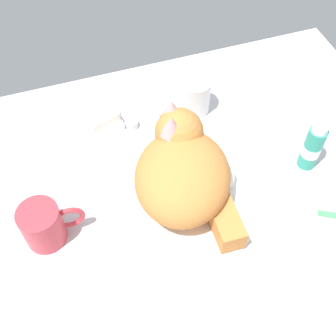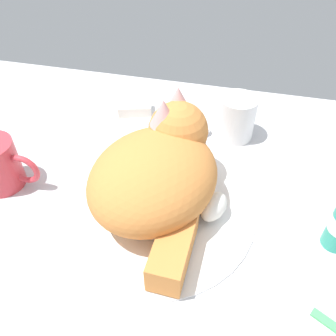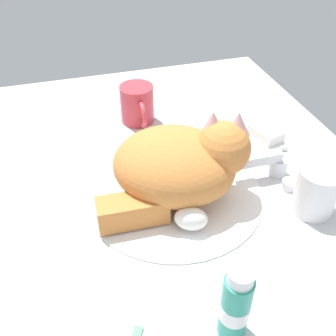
% 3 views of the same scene
% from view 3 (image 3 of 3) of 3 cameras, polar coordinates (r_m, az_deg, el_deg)
% --- Properties ---
extents(ground_plane, '(1.10, 0.83, 0.03)m').
position_cam_3_polar(ground_plane, '(0.77, 0.83, -4.55)').
color(ground_plane, silver).
extents(sink_basin, '(0.33, 0.33, 0.01)m').
position_cam_3_polar(sink_basin, '(0.76, 0.84, -3.54)').
color(sink_basin, white).
rests_on(sink_basin, ground_plane).
extents(faucet, '(0.12, 0.12, 0.06)m').
position_cam_3_polar(faucet, '(0.81, 14.46, 0.42)').
color(faucet, silver).
rests_on(faucet, ground_plane).
extents(cat, '(0.26, 0.30, 0.16)m').
position_cam_3_polar(cat, '(0.71, 1.96, 0.56)').
color(cat, '#D17F3D').
rests_on(cat, sink_basin).
extents(coffee_mug, '(0.12, 0.08, 0.09)m').
position_cam_3_polar(coffee_mug, '(0.95, -4.39, 9.02)').
color(coffee_mug, '#C63842').
rests_on(coffee_mug, ground_plane).
extents(rinse_cup, '(0.07, 0.07, 0.09)m').
position_cam_3_polar(rinse_cup, '(0.74, 20.37, -3.13)').
color(rinse_cup, white).
rests_on(rinse_cup, ground_plane).
extents(soap_dish, '(0.09, 0.06, 0.01)m').
position_cam_3_polar(soap_dish, '(0.92, 13.59, 3.95)').
color(soap_dish, white).
rests_on(soap_dish, ground_plane).
extents(soap_bar, '(0.08, 0.07, 0.02)m').
position_cam_3_polar(soap_bar, '(0.91, 13.76, 4.87)').
color(soap_bar, white).
rests_on(soap_bar, soap_dish).
extents(toothpaste_bottle, '(0.04, 0.04, 0.13)m').
position_cam_3_polar(toothpaste_bottle, '(0.54, 9.59, -18.74)').
color(toothpaste_bottle, teal).
rests_on(toothpaste_bottle, ground_plane).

